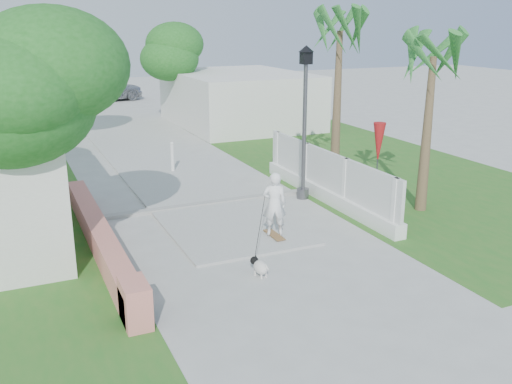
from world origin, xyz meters
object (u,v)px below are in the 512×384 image
skateboarder (264,221)px  parked_car (103,88)px  street_lamp (305,118)px  patio_umbrella (379,144)px  dog (260,266)px  bollard (172,156)px

skateboarder → parked_car: 27.20m
street_lamp → patio_umbrella: 2.27m
street_lamp → skateboarder: street_lamp is taller
dog → skateboarder: bearing=46.1°
patio_umbrella → skateboarder: bearing=-154.6°
bollard → parked_car: (1.00, 19.46, 0.26)m
street_lamp → dog: size_ratio=7.75×
dog → parked_car: bearing=71.3°
patio_umbrella → parked_car: patio_umbrella is taller
patio_umbrella → skateboarder: size_ratio=1.12×
street_lamp → skateboarder: (-2.78, -3.22, -1.70)m
bollard → skateboarder: bearing=-90.6°
dog → street_lamp: bearing=36.9°
skateboarder → dog: skateboarder is taller
street_lamp → parked_car: bearing=94.1°
patio_umbrella → dog: 6.48m
patio_umbrella → parked_car: bearing=98.2°
bollard → patio_umbrella: patio_umbrella is taller
street_lamp → patio_umbrella: street_lamp is taller
bollard → parked_car: 19.49m
patio_umbrella → dog: bearing=-147.4°
bollard → skateboarder: (-0.08, -7.72, 0.14)m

